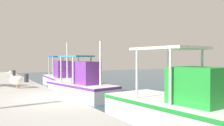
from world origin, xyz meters
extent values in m
cube|color=white|center=(-10.33, 2.73, 0.37)|extent=(6.06, 2.04, 0.74)
cube|color=#723399|center=(-10.33, 2.73, 0.66)|extent=(6.11, 2.08, 0.12)
cube|color=#723399|center=(-9.59, 2.68, 1.37)|extent=(1.73, 1.11, 1.27)
cylinder|color=silver|center=(-11.71, 2.22, 1.51)|extent=(0.08, 0.08, 1.55)
cylinder|color=silver|center=(-11.64, 3.39, 1.51)|extent=(0.08, 0.08, 1.55)
cylinder|color=silver|center=(-10.10, 2.12, 1.51)|extent=(0.08, 0.08, 1.55)
cylinder|color=silver|center=(-10.03, 3.30, 1.51)|extent=(0.08, 0.08, 1.55)
cube|color=#1E4CB2|center=(-10.87, 2.76, 2.33)|extent=(2.49, 1.38, 0.08)
cylinder|color=silver|center=(-8.09, 2.59, 2.03)|extent=(0.10, 0.10, 2.58)
cube|color=white|center=(-4.28, 2.06, 0.40)|extent=(5.17, 2.59, 0.80)
cube|color=#723399|center=(-4.28, 2.06, 0.72)|extent=(5.22, 2.63, 0.12)
cube|color=#723399|center=(-3.67, 2.18, 1.41)|extent=(1.55, 1.25, 1.21)
cylinder|color=silver|center=(-5.25, 1.28, 1.54)|extent=(0.08, 0.08, 1.46)
cylinder|color=silver|center=(-5.48, 2.42, 1.54)|extent=(0.08, 0.08, 1.46)
cylinder|color=silver|center=(-3.95, 1.53, 1.54)|extent=(0.08, 0.08, 1.46)
cylinder|color=silver|center=(-4.17, 2.68, 1.54)|extent=(0.08, 0.08, 1.46)
cube|color=teal|center=(-4.71, 1.98, 2.31)|extent=(2.20, 1.59, 0.08)
cylinder|color=silver|center=(-2.46, 2.42, 1.93)|extent=(0.10, 0.10, 2.24)
torus|color=orange|center=(-3.67, 2.74, 1.41)|extent=(0.55, 0.20, 0.54)
cube|color=white|center=(2.63, 2.69, 0.43)|extent=(5.54, 2.68, 0.86)
cube|color=#1E8C2D|center=(2.63, 2.69, 0.78)|extent=(5.58, 2.72, 0.12)
cube|color=#1E8C2D|center=(3.29, 2.76, 1.40)|extent=(1.62, 1.44, 1.08)
cylinder|color=silver|center=(1.51, 1.82, 1.66)|extent=(0.08, 0.08, 1.62)
cylinder|color=silver|center=(1.36, 3.33, 1.66)|extent=(0.08, 0.08, 1.62)
cylinder|color=silver|center=(2.94, 1.96, 1.66)|extent=(0.08, 0.08, 1.62)
cylinder|color=silver|center=(2.79, 3.47, 1.66)|extent=(0.08, 0.08, 1.62)
cube|color=silver|center=(2.15, 2.64, 2.51)|extent=(2.31, 1.79, 0.08)
torus|color=orange|center=(3.29, 3.47, 1.40)|extent=(0.55, 0.15, 0.54)
cylinder|color=tan|center=(-3.58, -1.27, 0.91)|extent=(0.04, 0.04, 0.22)
cylinder|color=tan|center=(-3.48, -1.34, 0.91)|extent=(0.04, 0.04, 0.22)
ellipsoid|color=white|center=(-3.55, -1.34, 1.16)|extent=(0.62, 0.71, 0.40)
ellipsoid|color=silver|center=(-3.53, -1.30, 1.22)|extent=(0.61, 0.66, 0.28)
cylinder|color=white|center=(-3.66, -1.50, 1.38)|extent=(0.18, 0.21, 0.27)
sphere|color=white|center=(-3.70, -1.57, 1.54)|extent=(0.22, 0.22, 0.16)
cone|color=#F2B272|center=(-3.81, -1.74, 1.52)|extent=(0.22, 0.29, 0.07)
cylinder|color=#333338|center=(-12.42, -0.45, 1.01)|extent=(0.27, 0.27, 0.43)
cylinder|color=#333338|center=(-6.40, -0.45, 1.05)|extent=(0.25, 0.25, 0.49)
camera|label=1|loc=(7.94, -2.75, 2.19)|focal=37.57mm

